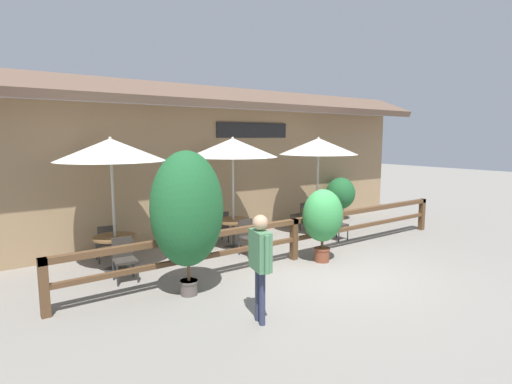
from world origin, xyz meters
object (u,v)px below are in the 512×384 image
patio_umbrella_near (111,150)px  chair_near_streetside (124,257)px  dining_table_middle (233,225)px  chair_middle_wallside (220,225)px  chair_far_wallside (301,214)px  chair_near_wallside (107,241)px  chair_middle_streetside (249,235)px  potted_plant_small_flowering (340,194)px  potted_plant_entrance_palm (323,217)px  patio_umbrella_middle (233,148)px  patio_umbrella_far (318,146)px  dining_table_near (115,243)px  chair_far_streetside (336,223)px  potted_plant_broad_leaf (187,210)px  pedestrian (260,254)px  dining_table_far (317,214)px

patio_umbrella_near → chair_near_streetside: size_ratio=3.32×
dining_table_middle → chair_middle_wallside: 0.70m
chair_near_streetside → dining_table_middle: bearing=18.3°
chair_far_wallside → chair_near_wallside: bearing=-10.0°
chair_middle_streetside → chair_middle_wallside: size_ratio=1.00×
chair_far_wallside → potted_plant_small_flowering: potted_plant_small_flowering is taller
potted_plant_entrance_palm → potted_plant_small_flowering: bearing=37.9°
potted_plant_small_flowering → dining_table_middle: bearing=-169.6°
patio_umbrella_middle → patio_umbrella_far: bearing=-3.4°
chair_middle_wallside → potted_plant_entrance_palm: 3.02m
patio_umbrella_far → chair_far_wallside: size_ratio=3.32×
patio_umbrella_middle → potted_plant_small_flowering: 5.24m
patio_umbrella_middle → chair_middle_streetside: size_ratio=3.32×
dining_table_near → chair_far_streetside: size_ratio=1.06×
chair_middle_streetside → potted_plant_broad_leaf: 2.87m
potted_plant_entrance_palm → dining_table_middle: bearing=116.5°
dining_table_middle → chair_far_wallside: size_ratio=1.06×
patio_umbrella_near → chair_near_streetside: bearing=-93.5°
chair_far_wallside → chair_middle_streetside: bearing=15.7°
chair_middle_streetside → patio_umbrella_far: bearing=8.6°
patio_umbrella_middle → chair_far_wallside: patio_umbrella_middle is taller
potted_plant_broad_leaf → pedestrian: (0.39, -1.62, -0.47)m
chair_near_wallside → dining_table_far: chair_near_wallside is taller
patio_umbrella_near → dining_table_near: size_ratio=3.14×
dining_table_middle → chair_far_wallside: chair_far_wallside is taller
chair_near_streetside → pedestrian: pedestrian is taller
chair_middle_wallside → patio_umbrella_far: patio_umbrella_far is taller
chair_middle_wallside → chair_far_streetside: 3.19m
patio_umbrella_near → potted_plant_entrance_palm: bearing=-28.0°
patio_umbrella_middle → chair_middle_wallside: bearing=89.5°
dining_table_middle → chair_middle_streetside: bearing=-90.7°
chair_near_streetside → potted_plant_small_flowering: (7.86, 1.60, 0.42)m
chair_middle_wallside → potted_plant_small_flowering: bearing=-172.1°
dining_table_middle → dining_table_far: size_ratio=1.00×
dining_table_near → pedestrian: pedestrian is taller
dining_table_near → chair_far_streetside: 5.78m
chair_near_streetside → dining_table_far: size_ratio=0.95×
patio_umbrella_near → patio_umbrella_middle: size_ratio=1.00×
potted_plant_broad_leaf → potted_plant_small_flowering: bearing=22.7°
chair_middle_streetside → chair_middle_wallside: bearing=87.2°
chair_middle_wallside → potted_plant_broad_leaf: 3.75m
potted_plant_entrance_palm → potted_plant_small_flowering: (3.84, 2.99, -0.14)m
patio_umbrella_near → potted_plant_small_flowering: bearing=6.4°
dining_table_middle → chair_far_streetside: chair_far_streetside is taller
dining_table_middle → chair_middle_streetside: chair_middle_streetside is taller
dining_table_far → chair_near_wallside: bearing=170.9°
potted_plant_broad_leaf → dining_table_far: bearing=21.0°
dining_table_middle → patio_umbrella_near: bearing=179.6°
potted_plant_entrance_palm → chair_near_streetside: bearing=161.0°
patio_umbrella_far → pedestrian: size_ratio=1.68×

